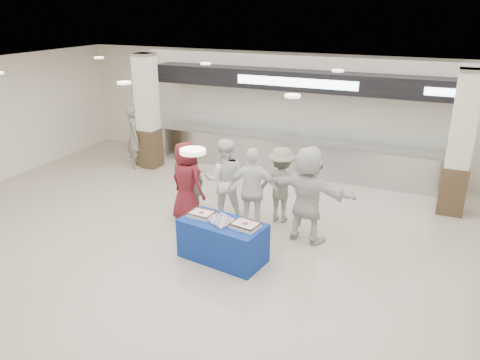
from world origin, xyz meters
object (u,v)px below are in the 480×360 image
at_px(civilian_maroon, 187,182).
at_px(civilian_white, 308,194).
at_px(chef_tall, 225,180).
at_px(soldier_bg, 135,136).
at_px(display_table, 223,241).
at_px(chef_short, 253,191).
at_px(sheet_cake_right, 245,225).
at_px(cupcake_tray, 221,221).
at_px(soldier_a, 192,180).
at_px(sheet_cake_left, 201,214).
at_px(soldier_b, 281,185).

bearing_deg(civilian_maroon, civilian_white, -158.81).
xyz_separation_m(chef_tall, soldier_bg, (-3.84, 2.12, -0.00)).
height_order(display_table, chef_short, chef_short).
relative_size(sheet_cake_right, chef_short, 0.29).
height_order(cupcake_tray, civilian_white, civilian_white).
bearing_deg(civilian_maroon, soldier_a, -62.24).
bearing_deg(civilian_maroon, chef_short, -158.43).
bearing_deg(display_table, chef_short, 95.88).
distance_m(chef_short, civilian_white, 1.12).
distance_m(display_table, soldier_a, 2.17).
bearing_deg(chef_short, display_table, 74.87).
xyz_separation_m(display_table, sheet_cake_right, (0.46, -0.03, 0.42)).
distance_m(sheet_cake_left, cupcake_tray, 0.46).
bearing_deg(soldier_b, sheet_cake_right, 86.91).
relative_size(civilian_maroon, soldier_b, 1.07).
bearing_deg(civilian_white, sheet_cake_left, 47.68).
xyz_separation_m(display_table, civilian_maroon, (-1.41, 1.19, 0.51)).
distance_m(cupcake_tray, soldier_bg, 5.90).
height_order(soldier_a, chef_tall, chef_tall).
relative_size(sheet_cake_left, chef_short, 0.26).
bearing_deg(sheet_cake_left, soldier_b, 64.89).
relative_size(display_table, soldier_bg, 0.86).
bearing_deg(civilian_maroon, soldier_b, -138.69).
relative_size(sheet_cake_left, chef_tall, 0.26).
bearing_deg(sheet_cake_right, soldier_a, 141.14).
bearing_deg(soldier_b, sheet_cake_left, 60.95).
xyz_separation_m(cupcake_tray, soldier_b, (0.45, 2.02, 0.04)).
bearing_deg(civilian_white, cupcake_tray, 58.89).
xyz_separation_m(sheet_cake_right, soldier_bg, (-5.02, 3.77, 0.10)).
distance_m(sheet_cake_right, soldier_a, 2.48).
xyz_separation_m(soldier_a, soldier_bg, (-3.09, 2.21, 0.08)).
relative_size(sheet_cake_right, soldier_b, 0.32).
bearing_deg(civilian_white, display_table, 58.72).
distance_m(soldier_b, civilian_white, 1.01).
height_order(soldier_a, soldier_bg, soldier_bg).
relative_size(soldier_a, chef_tall, 0.91).
distance_m(sheet_cake_left, civilian_white, 2.10).
relative_size(cupcake_tray, civilian_maroon, 0.29).
xyz_separation_m(sheet_cake_right, civilian_white, (0.73, 1.38, 0.18)).
relative_size(soldier_a, chef_short, 0.91).
height_order(sheet_cake_left, soldier_a, soldier_a).
relative_size(chef_tall, civilian_white, 0.92).
relative_size(sheet_cake_right, soldier_a, 0.32).
distance_m(display_table, sheet_cake_left, 0.63).
bearing_deg(chef_tall, display_table, 90.61).
bearing_deg(soldier_a, sheet_cake_left, 140.81).
bearing_deg(soldier_a, display_table, 150.06).
height_order(sheet_cake_right, chef_short, chef_short).
distance_m(display_table, sheet_cake_right, 0.63).
bearing_deg(soldier_b, cupcake_tray, 73.59).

